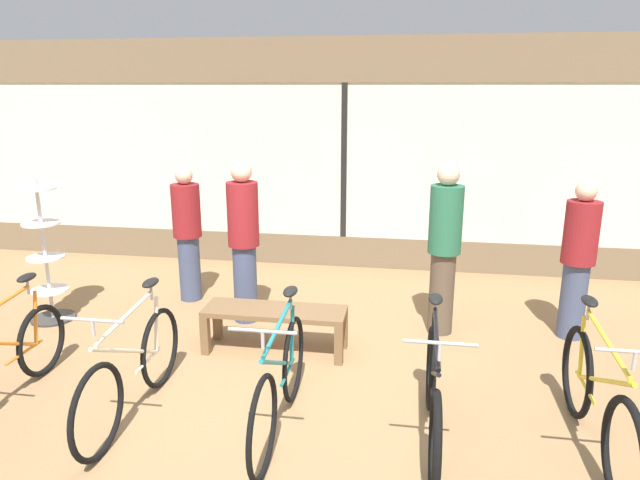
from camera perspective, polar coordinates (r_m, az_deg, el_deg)
The scene contains 13 objects.
ground_plane at distance 4.89m, azimuth -3.58°, elevation -16.45°, with size 24.00×24.00×0.00m, color #99754C.
shop_back_wall at distance 8.05m, azimuth 2.44°, elevation 8.60°, with size 12.00×0.08×3.20m.
bicycle_far_left at distance 5.44m, azimuth -29.18°, elevation -10.63°, with size 0.46×1.70×1.01m.
bicycle_left at distance 4.84m, azimuth -18.21°, elevation -12.30°, with size 0.46×1.72×1.03m.
bicycle_center at distance 4.43m, azimuth -4.00°, elevation -14.06°, with size 0.46×1.70×1.04m.
bicycle_right at distance 4.39m, azimuth 11.24°, elevation -14.99°, with size 0.46×1.69×1.02m.
bicycle_far_right at distance 4.62m, azimuth 25.98°, elevation -14.43°, with size 0.46×1.81×1.05m.
accessory_rack at distance 6.99m, azimuth -25.69°, elevation -2.13°, with size 0.48×0.48×1.60m.
display_bench at distance 5.67m, azimuth -4.54°, elevation -7.63°, with size 1.40×0.44×0.45m.
customer_near_rack at distance 6.25m, azimuth -7.64°, elevation 0.13°, with size 0.44×0.44×1.80m.
customer_by_window at distance 7.04m, azimuth -13.12°, elevation 0.83°, with size 0.48×0.48×1.64m.
customer_mid_floor at distance 6.37m, azimuth 24.41°, elevation -1.58°, with size 0.47×0.47×1.66m.
customer_near_bench at distance 6.03m, azimuth 12.33°, elevation -0.53°, with size 0.36×0.36×1.82m.
Camera 1 is at (0.96, -4.05, 2.57)m, focal length 32.00 mm.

